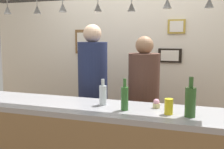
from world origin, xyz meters
The scene contains 18 objects.
back_wall centered at (0.00, 1.10, 1.30)m, with size 4.40×0.06×2.60m, color silver.
hanging_wineglass_far_left centered at (-0.86, -0.35, 1.89)m, with size 0.07×0.07×0.13m.
hanging_wineglass_left centered at (-0.59, -0.29, 1.89)m, with size 0.07×0.07×0.13m.
hanging_wineglass_center_left centered at (-0.29, -0.36, 1.89)m, with size 0.07×0.07×0.13m.
hanging_wineglass_center centered at (0.00, -0.29, 1.89)m, with size 0.07×0.07×0.13m.
hanging_wineglass_center_right centered at (0.28, -0.23, 1.89)m, with size 0.07×0.07×0.13m.
hanging_wineglass_right centered at (0.58, -0.35, 1.89)m, with size 0.07×0.07×0.13m.
hanging_wineglass_far_right centered at (0.88, -0.29, 1.89)m, with size 0.07×0.07×0.13m.
person_left_navy_shirt centered at (-0.32, 0.38, 1.08)m, with size 0.34×0.34×1.78m.
person_right_brown_shirt centered at (0.27, 0.38, 0.99)m, with size 0.34×0.34×1.65m.
bottle_soda_clear centered at (0.04, -0.29, 1.14)m, with size 0.06×0.06×0.23m.
bottle_champagne_green centered at (0.78, -0.42, 1.16)m, with size 0.08×0.08×0.30m.
bottle_beer_green_import centered at (0.27, -0.39, 1.15)m, with size 0.06×0.06×0.26m.
drink_can centered at (0.62, -0.40, 1.10)m, with size 0.07×0.07×0.12m, color yellow.
cupcake centered at (0.50, -0.25, 1.08)m, with size 0.06×0.06×0.08m.
picture_frame_lower_pair centered at (0.48, 1.06, 1.40)m, with size 0.30×0.02×0.18m.
picture_frame_upper_small centered at (0.55, 1.06, 1.77)m, with size 0.22×0.02×0.18m.
picture_frame_caricature centered at (-0.73, 1.06, 1.57)m, with size 0.26×0.02×0.34m.
Camera 1 is at (0.80, -2.38, 1.62)m, focal length 41.61 mm.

